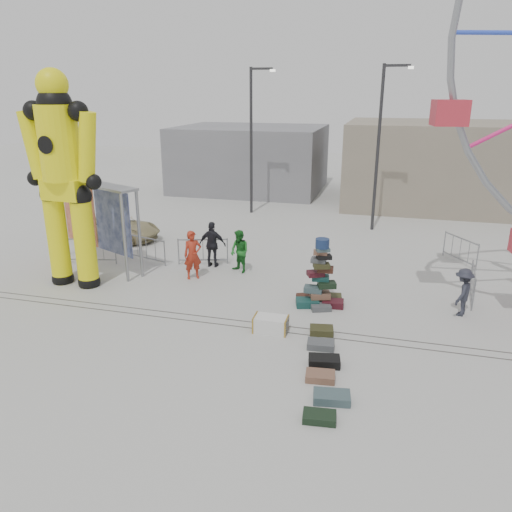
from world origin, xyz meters
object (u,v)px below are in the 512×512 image
(banner_scaffold, at_px, (94,204))
(pedestrian_grey, at_px, (463,292))
(steamer_trunk, at_px, (271,324))
(lamp_post_left, at_px, (253,134))
(suitcase_tower, at_px, (320,286))
(crash_test_dummy, at_px, (63,173))
(barricade_dummy_a, at_px, (91,251))
(barricade_wheel_back, at_px, (460,250))
(barricade_wheel_front, at_px, (472,284))
(pedestrian_red, at_px, (193,255))
(pedestrian_black, at_px, (213,245))
(barricade_dummy_b, at_px, (146,249))
(pedestrian_green, at_px, (240,252))
(parked_suv, at_px, (118,228))
(lamp_post_right, at_px, (380,141))
(barricade_dummy_c, at_px, (203,251))

(banner_scaffold, distance_m, pedestrian_grey, 13.79)
(steamer_trunk, bearing_deg, lamp_post_left, 106.44)
(suitcase_tower, bearing_deg, crash_test_dummy, 171.00)
(barricade_dummy_a, bearing_deg, steamer_trunk, -38.55)
(barricade_wheel_back, xyz_separation_m, pedestrian_grey, (-0.53, -5.37, 0.23))
(crash_test_dummy, xyz_separation_m, barricade_wheel_front, (13.92, 2.27, -3.55))
(steamer_trunk, distance_m, barricade_wheel_front, 7.34)
(barricade_wheel_front, bearing_deg, crash_test_dummy, 104.31)
(banner_scaffold, height_order, pedestrian_red, banner_scaffold)
(banner_scaffold, height_order, pedestrian_black, banner_scaffold)
(barricade_dummy_b, distance_m, pedestrian_green, 4.10)
(pedestrian_green, distance_m, pedestrian_black, 1.28)
(parked_suv, bearing_deg, barricade_wheel_back, -82.02)
(banner_scaffold, height_order, parked_suv, banner_scaffold)
(barricade_dummy_b, xyz_separation_m, pedestrian_black, (2.85, 0.19, 0.38))
(barricade_dummy_a, height_order, barricade_wheel_back, same)
(lamp_post_right, bearing_deg, lamp_post_left, 164.05)
(suitcase_tower, distance_m, barricade_dummy_c, 5.91)
(barricade_dummy_a, xyz_separation_m, pedestrian_red, (4.67, -0.47, 0.38))
(barricade_dummy_b, bearing_deg, barricade_wheel_front, 13.31)
(barricade_dummy_c, bearing_deg, lamp_post_left, 75.65)
(lamp_post_left, distance_m, barricade_dummy_a, 11.86)
(pedestrian_grey, height_order, parked_suv, pedestrian_grey)
(barricade_wheel_front, distance_m, pedestrian_green, 8.46)
(lamp_post_left, height_order, pedestrian_black, lamp_post_left)
(barricade_dummy_b, height_order, parked_suv, parked_suv)
(suitcase_tower, height_order, crash_test_dummy, crash_test_dummy)
(banner_scaffold, bearing_deg, pedestrian_black, 38.87)
(pedestrian_green, relative_size, pedestrian_black, 0.90)
(barricade_dummy_b, distance_m, barricade_wheel_back, 12.99)
(banner_scaffold, bearing_deg, barricade_wheel_back, 41.03)
(barricade_wheel_back, bearing_deg, barricade_dummy_c, -107.18)
(pedestrian_green, bearing_deg, parked_suv, -169.33)
(steamer_trunk, bearing_deg, crash_test_dummy, 165.77)
(barricade_wheel_back, height_order, pedestrian_green, pedestrian_green)
(pedestrian_green, bearing_deg, lamp_post_right, 90.99)
(steamer_trunk, height_order, barricade_dummy_c, barricade_dummy_c)
(pedestrian_grey, bearing_deg, barricade_dummy_c, -82.20)
(pedestrian_black, bearing_deg, barricade_wheel_back, -164.96)
(suitcase_tower, relative_size, pedestrian_green, 1.36)
(lamp_post_right, height_order, lamp_post_left, same)
(crash_test_dummy, relative_size, barricade_wheel_front, 3.89)
(lamp_post_left, bearing_deg, pedestrian_green, -77.57)
(barricade_dummy_b, relative_size, pedestrian_red, 1.07)
(barricade_dummy_a, bearing_deg, crash_test_dummy, -85.60)
(parked_suv, bearing_deg, lamp_post_left, -28.82)
(lamp_post_left, distance_m, barricade_dummy_c, 10.09)
(barricade_wheel_back, bearing_deg, steamer_trunk, -70.21)
(lamp_post_right, relative_size, pedestrian_green, 4.74)
(barricade_dummy_c, xyz_separation_m, pedestrian_green, (1.72, -0.50, 0.29))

